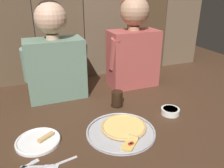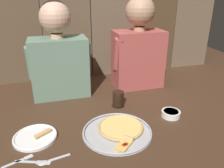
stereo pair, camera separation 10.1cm
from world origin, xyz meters
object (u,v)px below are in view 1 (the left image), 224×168
at_px(dinner_plate, 38,141).
at_px(drinking_glass, 117,99).
at_px(diner_right, 133,44).
at_px(diner_left, 54,54).
at_px(pizza_tray, 122,130).
at_px(dipping_bowl, 170,111).

bearing_deg(dinner_plate, drinking_glass, 22.99).
bearing_deg(diner_right, drinking_glass, -130.71).
distance_m(drinking_glass, diner_left, 0.49).
bearing_deg(diner_right, diner_left, -179.99).
height_order(pizza_tray, dipping_bowl, dipping_bowl).
height_order(dinner_plate, drinking_glass, drinking_glass).
bearing_deg(pizza_tray, drinking_glass, 73.13).
bearing_deg(diner_left, pizza_tray, -66.04).
bearing_deg(diner_right, pizza_tray, -120.32).
distance_m(pizza_tray, dipping_bowl, 0.34).
xyz_separation_m(drinking_glass, diner_left, (-0.32, 0.27, 0.25)).
bearing_deg(dinner_plate, pizza_tray, -8.33).
height_order(pizza_tray, drinking_glass, drinking_glass).
height_order(dipping_bowl, diner_left, diner_left).
xyz_separation_m(dinner_plate, drinking_glass, (0.49, 0.21, 0.04)).
height_order(pizza_tray, diner_right, diner_right).
bearing_deg(diner_left, diner_right, 0.01).
bearing_deg(dipping_bowl, diner_right, 91.97).
height_order(dinner_plate, diner_left, diner_left).
relative_size(dinner_plate, drinking_glass, 2.18).
distance_m(dipping_bowl, diner_left, 0.79).
xyz_separation_m(diner_left, diner_right, (0.56, 0.00, 0.02)).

